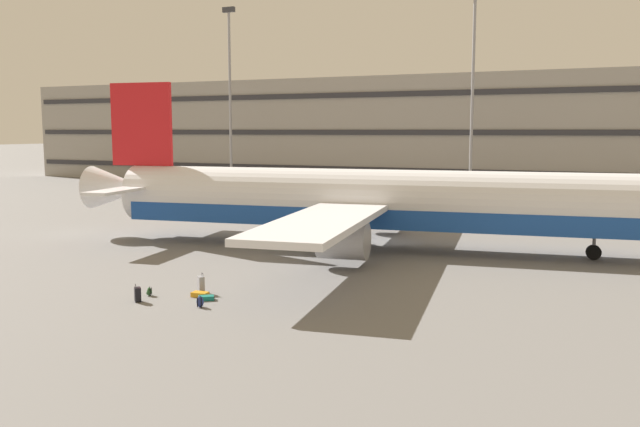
% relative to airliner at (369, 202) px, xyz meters
% --- Properties ---
extents(ground_plane, '(600.00, 600.00, 0.00)m').
position_rel_airliner_xyz_m(ground_plane, '(0.45, 1.93, -3.13)').
color(ground_plane, slate).
extents(terminal_structure, '(151.42, 19.31, 15.20)m').
position_rel_airliner_xyz_m(terminal_structure, '(0.45, 54.03, 4.47)').
color(terminal_structure, gray).
rests_on(terminal_structure, ground_plane).
extents(airliner, '(42.33, 34.32, 11.26)m').
position_rel_airliner_xyz_m(airliner, '(0.00, 0.00, 0.00)').
color(airliner, silver).
rests_on(airliner, ground_plane).
extents(light_mast_far_left, '(1.80, 0.50, 24.66)m').
position_rel_airliner_xyz_m(light_mast_far_left, '(-34.50, 39.26, 10.93)').
color(light_mast_far_left, gray).
rests_on(light_mast_far_left, ground_plane).
extents(light_mast_left, '(1.80, 0.50, 23.91)m').
position_rel_airliner_xyz_m(light_mast_left, '(-0.94, 39.26, 10.55)').
color(light_mast_left, gray).
rests_on(light_mast_left, ground_plane).
extents(suitcase_navy, '(0.50, 0.49, 0.98)m').
position_rel_airliner_xyz_m(suitcase_navy, '(-3.37, -14.87, -2.69)').
color(suitcase_navy, gray).
rests_on(suitcase_navy, ground_plane).
extents(suitcase_teal, '(0.83, 0.76, 0.21)m').
position_rel_airliner_xyz_m(suitcase_teal, '(-2.38, -15.94, -3.02)').
color(suitcase_teal, '#147266').
rests_on(suitcase_teal, ground_plane).
extents(suitcase_orange, '(0.45, 0.45, 0.83)m').
position_rel_airliner_xyz_m(suitcase_orange, '(-5.10, -17.47, -2.76)').
color(suitcase_orange, black).
rests_on(suitcase_orange, ground_plane).
extents(suitcase_upright, '(0.82, 0.52, 0.23)m').
position_rel_airliner_xyz_m(suitcase_upright, '(-2.99, -15.53, -3.01)').
color(suitcase_upright, orange).
rests_on(suitcase_upright, ground_plane).
extents(backpack_small, '(0.39, 0.37, 0.56)m').
position_rel_airliner_xyz_m(backpack_small, '(-1.92, -17.10, -2.88)').
color(backpack_small, navy).
rests_on(backpack_small, ground_plane).
extents(backpack_silver, '(0.32, 0.40, 0.46)m').
position_rel_airliner_xyz_m(backpack_silver, '(-5.34, -16.34, -2.93)').
color(backpack_silver, '#264C26').
rests_on(backpack_silver, ground_plane).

